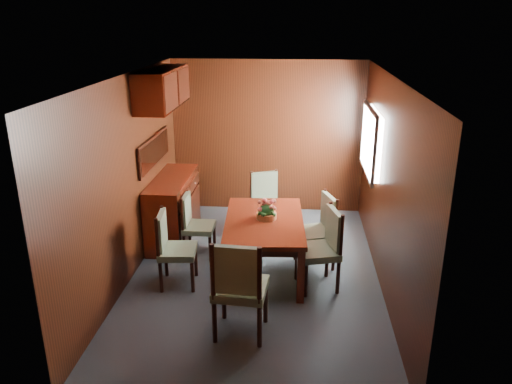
# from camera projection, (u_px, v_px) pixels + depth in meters

# --- Properties ---
(ground) EXTENTS (4.50, 4.50, 0.00)m
(ground) POSITION_uv_depth(u_px,v_px,m) (255.00, 275.00, 6.16)
(ground) COLOR #39454E
(ground) RESTS_ON ground
(room_shell) EXTENTS (3.06, 4.52, 2.41)m
(room_shell) POSITION_uv_depth(u_px,v_px,m) (249.00, 139.00, 5.93)
(room_shell) COLOR black
(room_shell) RESTS_ON ground
(sideboard) EXTENTS (0.48, 1.40, 0.90)m
(sideboard) POSITION_uv_depth(u_px,v_px,m) (173.00, 208.00, 7.04)
(sideboard) COLOR #3A1007
(sideboard) RESTS_ON ground
(dining_table) EXTENTS (1.03, 1.55, 0.70)m
(dining_table) POSITION_uv_depth(u_px,v_px,m) (264.00, 227.00, 6.04)
(dining_table) COLOR #3A1007
(dining_table) RESTS_ON ground
(chair_left_near) EXTENTS (0.46, 0.48, 0.92)m
(chair_left_near) POSITION_uv_depth(u_px,v_px,m) (171.00, 245.00, 5.79)
(chair_left_near) COLOR black
(chair_left_near) RESTS_ON ground
(chair_left_far) EXTENTS (0.40, 0.41, 0.86)m
(chair_left_far) POSITION_uv_depth(u_px,v_px,m) (194.00, 222.00, 6.52)
(chair_left_far) COLOR black
(chair_left_far) RESTS_ON ground
(chair_right_near) EXTENTS (0.55, 0.56, 0.97)m
(chair_right_near) POSITION_uv_depth(u_px,v_px,m) (324.00, 244.00, 5.74)
(chair_right_near) COLOR black
(chair_right_near) RESTS_ON ground
(chair_right_far) EXTENTS (0.55, 0.56, 0.95)m
(chair_right_far) POSITION_uv_depth(u_px,v_px,m) (320.00, 226.00, 6.25)
(chair_right_far) COLOR black
(chair_right_far) RESTS_ON ground
(chair_head) EXTENTS (0.54, 0.52, 1.07)m
(chair_head) POSITION_uv_depth(u_px,v_px,m) (239.00, 284.00, 4.79)
(chair_head) COLOR black
(chair_head) RESTS_ON ground
(chair_foot) EXTENTS (0.55, 0.54, 0.91)m
(chair_foot) POSITION_uv_depth(u_px,v_px,m) (266.00, 199.00, 7.23)
(chair_foot) COLOR black
(chair_foot) RESTS_ON ground
(flower_centerpiece) EXTENTS (0.26, 0.26, 0.26)m
(flower_centerpiece) POSITION_uv_depth(u_px,v_px,m) (267.00, 209.00, 5.99)
(flower_centerpiece) COLOR #B76738
(flower_centerpiece) RESTS_ON dining_table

